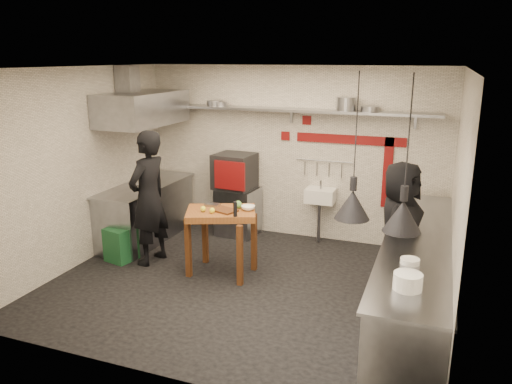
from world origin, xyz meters
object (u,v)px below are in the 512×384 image
(oven_stand, at_px, (238,211))
(chef_right, at_px, (399,230))
(green_bin, at_px, (121,244))
(prep_table, at_px, (222,242))
(chef_left, at_px, (149,198))
(combi_oven, at_px, (235,171))

(oven_stand, height_order, chef_right, chef_right)
(green_bin, xyz_separation_m, prep_table, (1.59, 0.10, 0.21))
(prep_table, distance_m, chef_left, 1.25)
(chef_left, distance_m, chef_right, 3.46)
(oven_stand, xyz_separation_m, prep_table, (0.40, -1.55, 0.06))
(green_bin, distance_m, prep_table, 1.61)
(green_bin, xyz_separation_m, chef_left, (0.45, 0.11, 0.72))
(oven_stand, distance_m, green_bin, 2.04)
(combi_oven, relative_size, prep_table, 0.67)
(oven_stand, bearing_deg, combi_oven, 173.26)
(oven_stand, bearing_deg, prep_table, -70.38)
(oven_stand, distance_m, chef_left, 1.81)
(oven_stand, distance_m, combi_oven, 0.69)
(prep_table, xyz_separation_m, chef_right, (2.32, 0.17, 0.40))
(combi_oven, height_order, chef_right, chef_right)
(prep_table, distance_m, chef_right, 2.36)
(chef_left, bearing_deg, combi_oven, 164.78)
(chef_right, bearing_deg, chef_left, 106.42)
(combi_oven, distance_m, chef_right, 3.12)
(prep_table, bearing_deg, oven_stand, 82.16)
(chef_left, bearing_deg, green_bin, -68.34)
(combi_oven, xyz_separation_m, chef_left, (-0.68, -1.56, -0.12))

